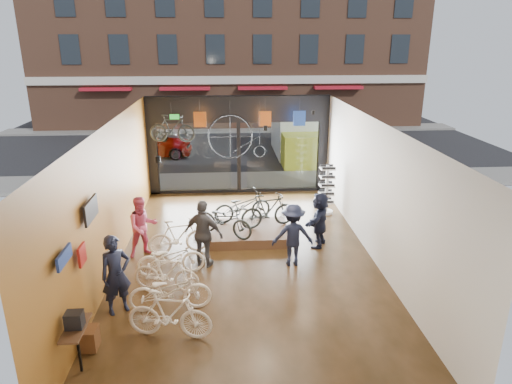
{
  "coord_description": "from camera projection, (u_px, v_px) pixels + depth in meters",
  "views": [
    {
      "loc": [
        -0.54,
        -11.41,
        5.82
      ],
      "look_at": [
        0.36,
        1.4,
        1.51
      ],
      "focal_mm": 32.0,
      "sensor_mm": 36.0,
      "label": 1
    }
  ],
  "objects": [
    {
      "name": "penny_farthing",
      "position": [
        240.0,
        138.0,
        16.12
      ],
      "size": [
        1.98,
        0.06,
        1.58
      ],
      "primitive_type": null,
      "color": "black",
      "rests_on": "ceiling"
    },
    {
      "name": "customer_1",
      "position": [
        143.0,
        227.0,
        12.67
      ],
      "size": [
        1.04,
        0.96,
        1.74
      ],
      "primitive_type": "imported",
      "rotation": [
        0.0,
        0.0,
        0.44
      ],
      "color": "#CC4C72",
      "rests_on": "ground_plane"
    },
    {
      "name": "display_bike_left",
      "position": [
        224.0,
        220.0,
        13.35
      ],
      "size": [
        1.91,
        1.57,
        0.98
      ],
      "primitive_type": "imported",
      "rotation": [
        0.0,
        0.0,
        0.99
      ],
      "color": "black",
      "rests_on": "display_platform"
    },
    {
      "name": "customer_0",
      "position": [
        116.0,
        275.0,
        9.99
      ],
      "size": [
        0.8,
        0.73,
        1.84
      ],
      "primitive_type": "imported",
      "rotation": [
        0.0,
        0.0,
        0.57
      ],
      "color": "#161C33",
      "rests_on": "ground_plane"
    },
    {
      "name": "floor_bike_5",
      "position": [
        179.0,
        237.0,
        12.89
      ],
      "size": [
        1.77,
        0.83,
        1.03
      ],
      "primitive_type": "imported",
      "rotation": [
        0.0,
        0.0,
        1.78
      ],
      "color": "#F4E4D0",
      "rests_on": "ground_plane"
    },
    {
      "name": "jersey_left",
      "position": [
        200.0,
        120.0,
        16.53
      ],
      "size": [
        0.45,
        0.03,
        0.55
      ],
      "primitive_type": "cube",
      "color": "#CC5919",
      "rests_on": "ceiling"
    },
    {
      "name": "floor_bike_4",
      "position": [
        171.0,
        258.0,
        11.77
      ],
      "size": [
        1.8,
        0.86,
        0.91
      ],
      "primitive_type": "imported",
      "rotation": [
        0.0,
        0.0,
        1.73
      ],
      "color": "#F4E4D0",
      "rests_on": "ground_plane"
    },
    {
      "name": "sidewalk_near",
      "position": [
        238.0,
        181.0,
        19.47
      ],
      "size": [
        30.0,
        2.4,
        0.12
      ],
      "primitive_type": "cube",
      "color": "slate",
      "rests_on": "ground"
    },
    {
      "name": "street_car",
      "position": [
        149.0,
        143.0,
        23.49
      ],
      "size": [
        4.4,
        1.77,
        1.5
      ],
      "primitive_type": "imported",
      "rotation": [
        0.0,
        0.0,
        1.57
      ],
      "color": "gray",
      "rests_on": "street_road"
    },
    {
      "name": "wall_right",
      "position": [
        376.0,
        192.0,
        12.31
      ],
      "size": [
        0.04,
        12.0,
        3.8
      ],
      "primitive_type": "cube",
      "color": "beige",
      "rests_on": "ground"
    },
    {
      "name": "storefront",
      "position": [
        239.0,
        145.0,
        17.75
      ],
      "size": [
        7.0,
        0.26,
        3.8
      ],
      "primitive_type": null,
      "color": "black",
      "rests_on": "ground"
    },
    {
      "name": "wall_merch",
      "position": [
        80.0,
        288.0,
        8.73
      ],
      "size": [
        0.4,
        2.4,
        2.6
      ],
      "primitive_type": null,
      "color": "navy",
      "rests_on": "wall_left"
    },
    {
      "name": "sidewalk_far",
      "position": [
        232.0,
        129.0,
        30.62
      ],
      "size": [
        30.0,
        2.0,
        0.12
      ],
      "primitive_type": "cube",
      "color": "slate",
      "rests_on": "ground"
    },
    {
      "name": "customer_2",
      "position": [
        204.0,
        234.0,
        12.05
      ],
      "size": [
        1.18,
        0.86,
        1.86
      ],
      "primitive_type": "imported",
      "rotation": [
        0.0,
        0.0,
        2.71
      ],
      "color": "#3F3F44",
      "rests_on": "ground_plane"
    },
    {
      "name": "customer_5",
      "position": [
        320.0,
        220.0,
        13.29
      ],
      "size": [
        1.12,
        1.59,
        1.65
      ],
      "primitive_type": "imported",
      "rotation": [
        0.0,
        0.0,
        4.25
      ],
      "color": "#161C33",
      "rests_on": "ground_plane"
    },
    {
      "name": "wall_left",
      "position": [
        111.0,
        198.0,
        11.84
      ],
      "size": [
        0.04,
        12.0,
        3.8
      ],
      "primitive_type": "cube",
      "color": "#AA782B",
      "rests_on": "ground"
    },
    {
      "name": "box_truck",
      "position": [
        297.0,
        136.0,
        22.91
      ],
      "size": [
        1.98,
        5.95,
        2.35
      ],
      "primitive_type": null,
      "color": "silver",
      "rests_on": "street_road"
    },
    {
      "name": "street_road",
      "position": [
        234.0,
        143.0,
        26.86
      ],
      "size": [
        30.0,
        18.0,
        0.02
      ],
      "primitive_type": "cube",
      "color": "black",
      "rests_on": "ground"
    },
    {
      "name": "hung_bike",
      "position": [
        172.0,
        128.0,
        15.56
      ],
      "size": [
        1.63,
        0.68,
        0.95
      ],
      "primitive_type": "imported",
      "rotation": [
        0.0,
        0.0,
        1.42
      ],
      "color": "black",
      "rests_on": "ceiling"
    },
    {
      "name": "ceiling",
      "position": [
        246.0,
        123.0,
        11.46
      ],
      "size": [
        7.0,
        12.0,
        0.04
      ],
      "primitive_type": "cube",
      "color": "black",
      "rests_on": "ground"
    },
    {
      "name": "ground_plane",
      "position": [
        247.0,
        260.0,
        12.68
      ],
      "size": [
        7.0,
        12.0,
        0.04
      ],
      "primitive_type": "cube",
      "color": "black",
      "rests_on": "ground"
    },
    {
      "name": "customer_3",
      "position": [
        293.0,
        235.0,
        12.15
      ],
      "size": [
        1.12,
        0.64,
        1.73
      ],
      "primitive_type": "imported",
      "rotation": [
        0.0,
        0.0,
        3.14
      ],
      "color": "#161C33",
      "rests_on": "ground_plane"
    },
    {
      "name": "jersey_right",
      "position": [
        299.0,
        118.0,
        16.77
      ],
      "size": [
        0.45,
        0.03,
        0.55
      ],
      "primitive_type": "cube",
      "color": "#1E3F99",
      "rests_on": "ceiling"
    },
    {
      "name": "floor_bike_3",
      "position": [
        166.0,
        273.0,
        10.93
      ],
      "size": [
        1.72,
        0.87,
        0.99
      ],
      "primitive_type": "imported",
      "rotation": [
        0.0,
        0.0,
        1.31
      ],
      "color": "#F4E4D0",
      "rests_on": "ground_plane"
    },
    {
      "name": "opposite_building",
      "position": [
        230.0,
        21.0,
        30.78
      ],
      "size": [
        26.0,
        5.0,
        14.0
      ],
      "primitive_type": "cube",
      "color": "brown",
      "rests_on": "ground"
    },
    {
      "name": "exit_sign",
      "position": [
        174.0,
        117.0,
        17.11
      ],
      "size": [
        0.35,
        0.06,
        0.18
      ],
      "primitive_type": "cube",
      "color": "#198C26",
      "rests_on": "storefront"
    },
    {
      "name": "display_platform",
      "position": [
        249.0,
        233.0,
        14.04
      ],
      "size": [
        2.4,
        1.8,
        0.3
      ],
      "primitive_type": "cube",
      "color": "#482F1F",
      "rests_on": "ground_plane"
    },
    {
      "name": "display_bike_right",
      "position": [
        242.0,
        206.0,
        14.45
      ],
      "size": [
        1.98,
        1.18,
        0.98
      ],
      "primitive_type": "imported",
      "rotation": [
        0.0,
        0.0,
        1.87
      ],
      "color": "black",
      "rests_on": "display_platform"
    },
    {
      "name": "wall_back",
      "position": [
        268.0,
        334.0,
        6.38
      ],
      "size": [
        7.0,
        0.04,
        3.8
      ],
      "primitive_type": "cube",
      "color": "beige",
      "rests_on": "ground"
    },
    {
      "name": "sunglasses_rack",
      "position": [
        327.0,
        190.0,
        15.79
      ],
      "size": [
        0.61,
        0.54,
        1.74
      ],
      "primitive_type": null,
      "rotation": [
        0.0,
        0.0,
        -0.27
      ],
      "color": "white",
      "rests_on": "ground_plane"
    },
    {
      "name": "display_bike_mid",
      "position": [
        268.0,
        210.0,
        13.97
      ],
      "size": [
        1.84,
        0.97,
        1.06
      ],
      "primitive_type": "imported",
      "rotation": [
        0.0,
        0.0,
        1.85
      ],
      "color": "black",
      "rests_on": "display_platform"
    },
    {
      "name": "floor_bike_2",
      "position": [
        170.0,
        291.0,
        10.19
      ],
      "size": [
        1.88,
        0.77,
        0.96
      ],
      "primitive_type": "imported",
      "rotation": [
        0.0,
        0.0,
        1.64
      ],
      "color": "#F4E4D0",
      "rests_on": "ground_plane"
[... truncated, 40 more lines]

